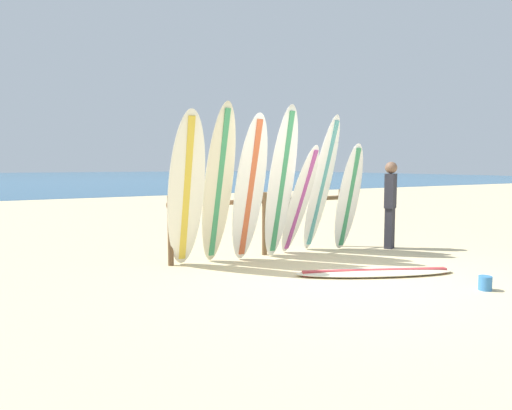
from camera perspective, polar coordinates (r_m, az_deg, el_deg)
The scene contains 13 objects.
ground_plane at distance 6.46m, azimuth 12.16°, elevation -9.21°, with size 120.00×120.00×0.00m, color #D3BC8C.
ocean_water at distance 62.80m, azimuth -26.08°, elevation 3.11°, with size 120.00×80.00×0.01m, color #1E5984.
surfboard_rack at distance 7.95m, azimuth 1.08°, elevation -1.04°, with size 3.53×0.09×1.10m.
surfboard_leaning_far_left at distance 6.91m, azimuth -8.72°, elevation 1.77°, with size 0.65×0.90×2.38m.
surfboard_leaning_left at distance 7.11m, azimuth -4.71°, elevation 2.48°, with size 0.50×0.83×2.52m.
surfboard_leaning_center_left at distance 7.27m, azimuth -0.81°, elevation 1.98°, with size 0.55×0.73×2.38m.
surfboard_leaning_center at distance 7.57m, azimuth 3.16°, elevation 2.72°, with size 0.53×0.69×2.54m.
surfboard_leaning_center_right at distance 7.90m, azimuth 5.49°, elevation 0.54°, with size 0.61×0.89×1.92m.
surfboard_leaning_right at distance 8.28m, azimuth 8.17°, elevation 2.57°, with size 0.64×0.84×2.45m.
surfboard_leaning_far_right at distance 8.48m, azimuth 11.51°, elevation 0.92°, with size 0.54×0.55×1.97m.
surfboard_lying_on_sand at distance 6.86m, azimuth 14.67°, elevation -8.11°, with size 2.34×1.43×0.08m.
beachgoer_standing at distance 8.92m, azimuth 16.44°, elevation 0.48°, with size 0.31×0.27×1.63m.
sand_bucket at distance 6.51m, azimuth 26.73°, elevation -8.71°, with size 0.16×0.16×0.18m, color #3372B2.
Camera 1 is at (-4.21, -4.63, 1.58)m, focal length 31.99 mm.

